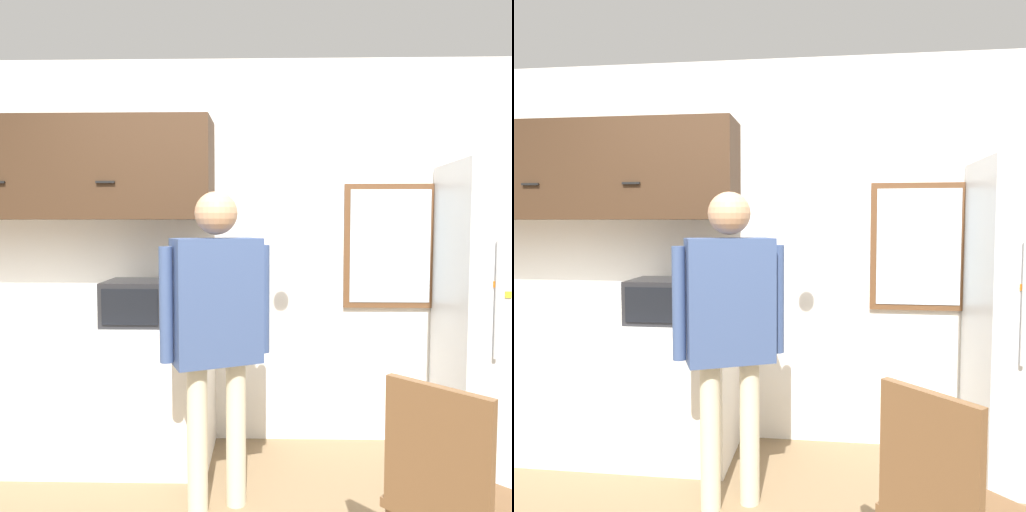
% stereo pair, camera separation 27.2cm
% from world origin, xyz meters
% --- Properties ---
extents(back_wall, '(6.00, 0.06, 2.70)m').
position_xyz_m(back_wall, '(0.00, 1.83, 1.35)').
color(back_wall, white).
rests_on(back_wall, ground_plane).
extents(counter, '(2.00, 0.63, 0.92)m').
position_xyz_m(counter, '(-1.20, 1.48, 0.46)').
color(counter, silver).
rests_on(counter, ground_plane).
extents(upper_cabinets, '(2.00, 0.40, 0.67)m').
position_xyz_m(upper_cabinets, '(-1.20, 1.61, 1.92)').
color(upper_cabinets, '#3D2819').
extents(microwave, '(0.49, 0.39, 0.28)m').
position_xyz_m(microwave, '(-0.62, 1.44, 1.06)').
color(microwave, '#232326').
rests_on(microwave, counter).
extents(person, '(0.57, 0.38, 1.73)m').
position_xyz_m(person, '(-0.10, 0.91, 1.06)').
color(person, beige).
rests_on(person, ground_plane).
extents(refrigerator, '(0.68, 0.69, 1.95)m').
position_xyz_m(refrigerator, '(1.67, 1.46, 0.97)').
color(refrigerator, silver).
rests_on(refrigerator, ground_plane).
extents(chair, '(0.62, 0.62, 0.98)m').
position_xyz_m(chair, '(0.87, 0.13, 0.54)').
color(chair, brown).
rests_on(chair, ground_plane).
extents(window, '(0.64, 0.05, 0.87)m').
position_xyz_m(window, '(1.03, 1.78, 1.40)').
color(window, brown).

